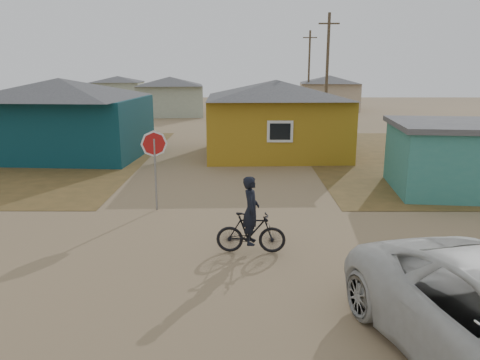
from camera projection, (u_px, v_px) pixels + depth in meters
name	position (u px, v px, depth m)	size (l,w,h in m)	color
ground	(211.00, 262.00, 11.27)	(120.00, 120.00, 0.00)	#8F7552
house_teal	(62.00, 117.00, 23.92)	(8.93, 7.08, 4.00)	#0A3138
house_yellow	(276.00, 117.00, 24.37)	(7.72, 6.76, 3.90)	#A07818
shed_turquoise	(479.00, 157.00, 17.23)	(6.71, 4.93, 2.60)	#397E72
house_pale_west	(170.00, 96.00, 43.87)	(7.04, 6.15, 3.60)	#A4AD95
house_beige_east	(329.00, 92.00, 49.63)	(6.95, 6.05, 3.60)	tan
house_pale_north	(118.00, 90.00, 55.58)	(6.28, 5.81, 3.40)	#A4AD95
utility_pole_near	(327.00, 73.00, 31.62)	(1.40, 0.20, 8.00)	brown
utility_pole_far	(309.00, 70.00, 47.15)	(1.40, 0.20, 8.00)	brown
stop_sign	(155.00, 152.00, 14.91)	(0.85, 0.10, 2.61)	gray
cyclist	(251.00, 225.00, 11.68)	(1.77, 0.65, 1.98)	black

